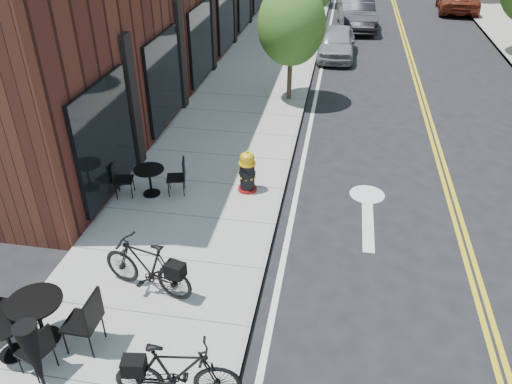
# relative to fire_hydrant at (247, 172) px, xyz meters

# --- Properties ---
(ground) EXTENTS (120.00, 120.00, 0.00)m
(ground) POSITION_rel_fire_hydrant_xyz_m (0.88, -2.80, -0.62)
(ground) COLOR black
(ground) RESTS_ON ground
(sidewalk_near) EXTENTS (4.00, 70.00, 0.12)m
(sidewalk_near) POSITION_rel_fire_hydrant_xyz_m (-1.12, 7.20, -0.56)
(sidewalk_near) COLOR #9E9B93
(sidewalk_near) RESTS_ON ground
(tree_near_a) EXTENTS (2.20, 2.20, 3.81)m
(tree_near_a) POSITION_rel_fire_hydrant_xyz_m (0.28, 6.20, 1.99)
(tree_near_a) COLOR #382B1E
(tree_near_a) RESTS_ON sidewalk_near
(fire_hydrant) EXTENTS (0.47, 0.47, 1.05)m
(fire_hydrant) POSITION_rel_fire_hydrant_xyz_m (0.00, 0.00, 0.00)
(fire_hydrant) COLOR maroon
(fire_hydrant) RESTS_ON sidewalk_near
(bicycle_left) EXTENTS (1.90, 0.96, 1.10)m
(bicycle_left) POSITION_rel_fire_hydrant_xyz_m (-1.11, -3.74, 0.05)
(bicycle_left) COLOR black
(bicycle_left) RESTS_ON sidewalk_near
(bicycle_right) EXTENTS (1.86, 0.75, 1.08)m
(bicycle_right) POSITION_rel_fire_hydrant_xyz_m (0.12, -5.82, 0.04)
(bicycle_right) COLOR black
(bicycle_right) RESTS_ON sidewalk_near
(bistro_set_a) EXTENTS (1.71, 0.94, 0.90)m
(bistro_set_a) POSITION_rel_fire_hydrant_xyz_m (-2.72, -5.51, -0.05)
(bistro_set_a) COLOR black
(bistro_set_a) RESTS_ON sidewalk_near
(bistro_set_b) EXTENTS (2.00, 0.88, 1.08)m
(bistro_set_b) POSITION_rel_fire_hydrant_xyz_m (-2.39, -5.13, 0.05)
(bistro_set_b) COLOR black
(bistro_set_b) RESTS_ON sidewalk_near
(bistro_set_c) EXTENTS (1.68, 0.86, 0.89)m
(bistro_set_c) POSITION_rel_fire_hydrant_xyz_m (-2.23, -0.57, -0.05)
(bistro_set_c) COLOR black
(bistro_set_c) RESTS_ON sidewalk_near
(patio_umbrella) EXTENTS (0.37, 0.37, 2.29)m
(patio_umbrella) POSITION_rel_fire_hydrant_xyz_m (-1.12, -6.82, 1.15)
(patio_umbrella) COLOR black
(patio_umbrella) RESTS_ON sidewalk_near
(parked_car_a) EXTENTS (1.57, 3.78, 1.28)m
(parked_car_a) POSITION_rel_fire_hydrant_xyz_m (1.69, 11.71, 0.02)
(parked_car_a) COLOR gray
(parked_car_a) RESTS_ON ground
(parked_car_b) EXTENTS (2.14, 4.86, 1.55)m
(parked_car_b) POSITION_rel_fire_hydrant_xyz_m (2.48, 17.03, 0.16)
(parked_car_b) COLOR black
(parked_car_b) RESTS_ON ground
(parked_car_far) EXTENTS (2.46, 4.75, 1.28)m
(parked_car_far) POSITION_rel_fire_hydrant_xyz_m (8.28, 21.97, 0.02)
(parked_car_far) COLOR maroon
(parked_car_far) RESTS_ON ground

